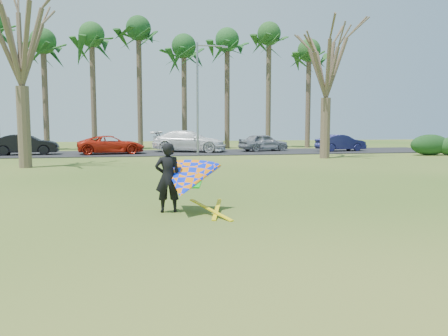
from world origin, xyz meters
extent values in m
plane|color=#1A4B10|center=(0.00, 0.00, 0.00)|extent=(100.00, 100.00, 0.00)
cube|color=black|center=(0.00, 25.00, 0.03)|extent=(46.00, 7.00, 0.06)
cylinder|color=brown|center=(-10.00, 31.00, 4.50)|extent=(0.48, 0.48, 9.00)
ellipsoid|color=#194318|center=(-10.00, 31.00, 9.30)|extent=(4.84, 4.84, 3.08)
cylinder|color=brown|center=(-6.00, 31.00, 4.85)|extent=(0.48, 0.48, 9.70)
ellipsoid|color=#1E4E1C|center=(-6.00, 31.00, 10.00)|extent=(4.84, 4.84, 3.08)
cylinder|color=#47372A|center=(-2.00, 31.00, 5.20)|extent=(0.48, 0.48, 10.40)
ellipsoid|color=#174119|center=(-2.00, 31.00, 10.70)|extent=(4.84, 4.84, 3.08)
cylinder|color=#4A3A2C|center=(2.00, 31.00, 4.50)|extent=(0.48, 0.48, 9.00)
ellipsoid|color=#1B4D1E|center=(2.00, 31.00, 9.30)|extent=(4.84, 4.84, 3.08)
cylinder|color=#453829|center=(6.00, 31.00, 4.85)|extent=(0.48, 0.48, 9.70)
ellipsoid|color=#1B4D1D|center=(6.00, 31.00, 10.00)|extent=(4.84, 4.84, 3.08)
cylinder|color=brown|center=(10.00, 31.00, 5.20)|extent=(0.48, 0.48, 10.40)
ellipsoid|color=#1C4518|center=(10.00, 31.00, 10.70)|extent=(4.84, 4.84, 3.08)
cylinder|color=brown|center=(14.00, 31.00, 4.50)|extent=(0.48, 0.48, 9.00)
ellipsoid|color=#194418|center=(14.00, 31.00, 9.30)|extent=(4.84, 4.84, 3.08)
cylinder|color=brown|center=(-8.00, 15.00, 2.10)|extent=(0.64, 0.64, 4.20)
cylinder|color=#4F3D2F|center=(10.00, 18.00, 1.99)|extent=(0.64, 0.64, 3.99)
cylinder|color=gray|center=(2.00, 22.00, 4.00)|extent=(0.16, 0.16, 8.00)
cylinder|color=gray|center=(3.00, 22.00, 7.80)|extent=(2.00, 0.10, 0.10)
cube|color=gray|center=(4.00, 22.00, 7.75)|extent=(0.40, 0.18, 0.12)
ellipsoid|color=#133515|center=(18.71, 19.12, 0.76)|extent=(3.05, 1.38, 1.53)
imported|color=black|center=(-10.19, 24.44, 0.80)|extent=(4.57, 1.91, 1.47)
imported|color=red|center=(-4.19, 24.22, 0.74)|extent=(5.13, 2.87, 1.36)
imported|color=white|center=(1.80, 25.57, 0.91)|extent=(6.31, 4.28, 1.70)
imported|color=gray|center=(7.97, 25.59, 0.77)|extent=(4.43, 2.63, 1.41)
imported|color=#181A4A|center=(14.17, 24.22, 0.73)|extent=(4.21, 1.86, 1.34)
imported|color=black|center=(-1.48, 1.89, 0.89)|extent=(0.66, 0.44, 1.79)
cone|color=#0526FF|center=(-1.03, 1.64, 0.85)|extent=(2.13, 2.39, 2.02)
cube|color=#0CBF19|center=(-0.91, 1.56, 0.80)|extent=(0.62, 0.60, 0.24)
cube|color=yellow|center=(-0.48, 1.29, 0.01)|extent=(0.85, 1.66, 0.28)
cube|color=yellow|center=(-0.28, 1.49, 0.01)|extent=(0.56, 1.76, 0.22)
camera|label=1|loc=(-2.21, -9.22, 2.24)|focal=35.00mm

